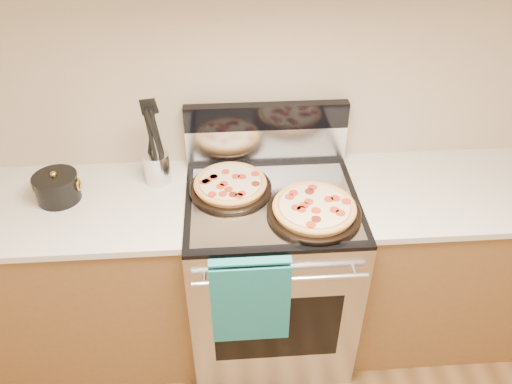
{
  "coord_description": "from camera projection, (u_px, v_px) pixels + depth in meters",
  "views": [
    {
      "loc": [
        -0.19,
        -0.08,
        2.25
      ],
      "look_at": [
        -0.08,
        1.55,
        1.03
      ],
      "focal_mm": 35.0,
      "sensor_mm": 36.0,
      "label": 1
    }
  ],
  "objects": [
    {
      "name": "pepperoni_pizza_back",
      "position": [
        230.0,
        185.0,
        2.22
      ],
      "size": [
        0.46,
        0.46,
        0.05
      ],
      "primitive_type": null,
      "rotation": [
        0.0,
        0.0,
        0.31
      ],
      "color": "#C67B3C",
      "rests_on": "foil_sheet"
    },
    {
      "name": "dish_towel",
      "position": [
        250.0,
        299.0,
        2.01
      ],
      "size": [
        0.32,
        0.05,
        0.42
      ],
      "primitive_type": null,
      "color": "#1A826E",
      "rests_on": "oven_handle"
    },
    {
      "name": "foil_sheet",
      "position": [
        273.0,
        202.0,
        2.16
      ],
      "size": [
        0.7,
        0.55,
        0.01
      ],
      "primitive_type": "cube",
      "color": "gray",
      "rests_on": "cooktop"
    },
    {
      "name": "range_body",
      "position": [
        270.0,
        274.0,
        2.47
      ],
      "size": [
        0.76,
        0.68,
        0.9
      ],
      "primitive_type": "cube",
      "color": "#B7B7BC",
      "rests_on": "ground"
    },
    {
      "name": "pepperoni_pizza_front",
      "position": [
        314.0,
        209.0,
        2.07
      ],
      "size": [
        0.48,
        0.48,
        0.05
      ],
      "primitive_type": null,
      "rotation": [
        0.0,
        0.0,
        -0.27
      ],
      "color": "#C67B3C",
      "rests_on": "foil_sheet"
    },
    {
      "name": "backsplash_lower",
      "position": [
        266.0,
        144.0,
        2.38
      ],
      "size": [
        0.76,
        0.06,
        0.18
      ],
      "primitive_type": "cube",
      "color": "silver",
      "rests_on": "cooktop"
    },
    {
      "name": "saucepan",
      "position": [
        57.0,
        189.0,
        2.17
      ],
      "size": [
        0.19,
        0.19,
        0.11
      ],
      "primitive_type": "cylinder",
      "rotation": [
        0.0,
        0.0,
        -0.04
      ],
      "color": "black",
      "rests_on": "countertop_left"
    },
    {
      "name": "oven_handle",
      "position": [
        281.0,
        280.0,
        1.96
      ],
      "size": [
        0.7,
        0.03,
        0.03
      ],
      "primitive_type": "cylinder",
      "rotation": [
        0.0,
        1.57,
        0.0
      ],
      "color": "silver",
      "rests_on": "range_body"
    },
    {
      "name": "countertop_right",
      "position": [
        463.0,
        190.0,
        2.28
      ],
      "size": [
        1.02,
        0.64,
        0.03
      ],
      "primitive_type": "cube",
      "color": "beige",
      "rests_on": "cabinet_right"
    },
    {
      "name": "wall_back",
      "position": [
        266.0,
        74.0,
        2.21
      ],
      "size": [
        4.0,
        0.0,
        4.0
      ],
      "primitive_type": "plane",
      "rotation": [
        1.57,
        0.0,
        0.0
      ],
      "color": "#C0A98B",
      "rests_on": "ground"
    },
    {
      "name": "cabinet_left",
      "position": [
        91.0,
        280.0,
        2.45
      ],
      "size": [
        1.0,
        0.62,
        0.88
      ],
      "primitive_type": "cube",
      "color": "brown",
      "rests_on": "ground"
    },
    {
      "name": "countertop_left",
      "position": [
        71.0,
        207.0,
        2.18
      ],
      "size": [
        1.02,
        0.64,
        0.03
      ],
      "primitive_type": "cube",
      "color": "beige",
      "rests_on": "cabinet_left"
    },
    {
      "name": "cooktop",
      "position": [
        272.0,
        200.0,
        2.19
      ],
      "size": [
        0.76,
        0.68,
        0.02
      ],
      "primitive_type": "cube",
      "color": "black",
      "rests_on": "range_body"
    },
    {
      "name": "oven_window",
      "position": [
        277.0,
        329.0,
        2.2
      ],
      "size": [
        0.56,
        0.01,
        0.4
      ],
      "primitive_type": "cube",
      "color": "black",
      "rests_on": "range_body"
    },
    {
      "name": "cabinet_right",
      "position": [
        441.0,
        262.0,
        2.55
      ],
      "size": [
        1.0,
        0.62,
        0.88
      ],
      "primitive_type": "cube",
      "color": "brown",
      "rests_on": "ground"
    },
    {
      "name": "backsplash_upper",
      "position": [
        266.0,
        116.0,
        2.29
      ],
      "size": [
        0.76,
        0.06,
        0.12
      ],
      "primitive_type": "cube",
      "color": "black",
      "rests_on": "backsplash_lower"
    },
    {
      "name": "utensil_crock",
      "position": [
        157.0,
        168.0,
        2.27
      ],
      "size": [
        0.15,
        0.15,
        0.15
      ],
      "primitive_type": "cylinder",
      "rotation": [
        0.0,
        0.0,
        -0.37
      ],
      "color": "silver",
      "rests_on": "countertop_left"
    }
  ]
}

